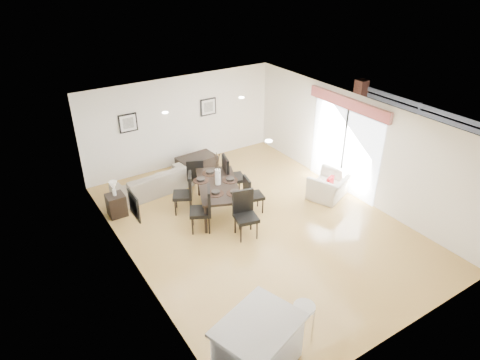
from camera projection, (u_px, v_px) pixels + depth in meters
ground at (258, 225)px, 10.28m from camera, size 8.00×8.00×0.00m
wall_back at (181, 122)px, 12.59m from camera, size 6.00×0.04×2.70m
wall_front at (405, 276)px, 6.67m from camera, size 6.00×0.04×2.70m
wall_left at (131, 215)px, 8.22m from camera, size 0.04×8.00×2.70m
wall_right at (354, 146)px, 11.05m from camera, size 0.04×8.00×2.70m
ceiling at (260, 119)px, 8.99m from camera, size 6.00×8.00×0.02m
sofa at (153, 182)px, 11.52m from camera, size 2.21×1.03×0.62m
armchair at (329, 186)px, 11.27m from camera, size 1.29×1.22×0.67m
courtyard_plant_a at (422, 162)px, 12.58m from camera, size 0.67×0.62×0.60m
courtyard_plant_b at (369, 139)px, 14.01m from camera, size 0.38×0.38×0.66m
dining_table at (218, 187)px, 10.48m from camera, size 1.59×2.10×0.78m
dining_chair_wnear at (204, 207)px, 9.83m from camera, size 0.67×0.67×1.10m
dining_chair_wfar at (186, 191)px, 10.54m from camera, size 0.64×0.64×1.05m
dining_chair_enear at (251, 193)px, 10.54m from camera, size 0.53×0.53×0.98m
dining_chair_efar at (230, 174)px, 11.19m from camera, size 0.64×0.64×1.16m
dining_chair_head at (245, 211)px, 9.67m from camera, size 0.59×0.59×1.10m
dining_chair_foot at (195, 174)px, 11.40m from camera, size 0.59×0.59×0.99m
vase at (218, 172)px, 10.29m from camera, size 1.01×1.59×0.84m
coffee_table at (197, 163)px, 12.70m from camera, size 1.15×0.74×0.44m
side_table at (116, 205)px, 10.54m from camera, size 0.43×0.43×0.56m
table_lamp at (113, 187)px, 10.28m from camera, size 0.20×0.20×0.38m
cushion at (330, 182)px, 11.06m from camera, size 0.30×0.19×0.29m
kitchen_island at (258, 345)px, 6.62m from camera, size 1.55×1.36×0.91m
bar_stool at (304, 311)px, 6.94m from camera, size 0.36×0.36×0.79m
framed_print_back_left at (128, 123)px, 11.67m from camera, size 0.52×0.04×0.52m
framed_print_back_right at (208, 107)px, 12.85m from camera, size 0.52×0.04×0.52m
framed_print_left_wall at (134, 206)px, 7.94m from camera, size 0.04×0.52×0.52m
sliding_door at (346, 131)px, 11.10m from camera, size 0.12×2.70×2.57m
courtyard at (404, 127)px, 13.39m from camera, size 6.00×6.00×2.00m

